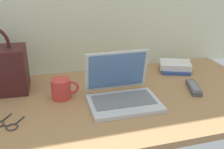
% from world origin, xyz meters
% --- Properties ---
extents(desk, '(1.60, 0.76, 0.03)m').
position_xyz_m(desk, '(0.00, 0.00, 0.01)').
color(desk, '#A87A4C').
rests_on(desk, ground).
extents(laptop, '(0.31, 0.27, 0.22)m').
position_xyz_m(laptop, '(0.07, -0.03, 0.08)').
color(laptop, silver).
rests_on(laptop, desk).
extents(coffee_mug, '(0.13, 0.09, 0.09)m').
position_xyz_m(coffee_mug, '(-0.19, 0.07, 0.08)').
color(coffee_mug, red).
rests_on(coffee_mug, desk).
extents(remote_control_near, '(0.10, 0.17, 0.02)m').
position_xyz_m(remote_control_near, '(0.17, 0.23, 0.04)').
color(remote_control_near, black).
rests_on(remote_control_near, desk).
extents(remote_control_far, '(0.09, 0.17, 0.02)m').
position_xyz_m(remote_control_far, '(0.45, -0.02, 0.04)').
color(remote_control_far, '#4C4C51').
rests_on(remote_control_far, desk).
extents(eyeglasses, '(0.13, 0.14, 0.01)m').
position_xyz_m(eyeglasses, '(-0.43, -0.11, 0.03)').
color(eyeglasses, '#333338').
rests_on(eyeglasses, desk).
extents(book_stack, '(0.21, 0.20, 0.05)m').
position_xyz_m(book_stack, '(0.48, 0.23, 0.06)').
color(book_stack, '#334C99').
rests_on(book_stack, desk).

